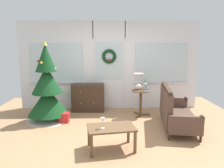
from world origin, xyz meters
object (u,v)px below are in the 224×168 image
(dresser_cabinet, at_px, (88,97))
(coffee_table, at_px, (111,130))
(gift_box, at_px, (64,117))
(settee_sofa, at_px, (174,111))
(table_lamp, at_px, (139,79))
(flower_vase, at_px, (145,86))
(side_table, at_px, (141,98))
(wine_glass, at_px, (103,121))
(christmas_tree, at_px, (47,91))

(dresser_cabinet, distance_m, coffee_table, 2.46)
(coffee_table, xyz_separation_m, gift_box, (-1.13, 1.45, -0.25))
(settee_sofa, distance_m, table_lamp, 1.30)
(flower_vase, xyz_separation_m, gift_box, (-2.05, -0.41, -0.69))
(dresser_cabinet, bearing_deg, side_table, -17.85)
(settee_sofa, distance_m, wine_glass, 1.96)
(christmas_tree, bearing_deg, dresser_cabinet, 40.07)
(table_lamp, distance_m, wine_glass, 2.26)
(settee_sofa, height_order, side_table, settee_sofa)
(table_lamp, xyz_separation_m, flower_vase, (0.16, -0.10, -0.17))
(table_lamp, xyz_separation_m, coffee_table, (-0.76, -1.96, -0.62))
(dresser_cabinet, xyz_separation_m, gift_box, (-0.51, -0.94, -0.27))
(settee_sofa, bearing_deg, dresser_cabinet, 147.12)
(settee_sofa, bearing_deg, wine_glass, -145.17)
(wine_glass, bearing_deg, side_table, 64.01)
(settee_sofa, relative_size, gift_box, 7.24)
(gift_box, bearing_deg, side_table, 13.66)
(dresser_cabinet, bearing_deg, settee_sofa, -32.88)
(flower_vase, bearing_deg, christmas_tree, -173.92)
(flower_vase, bearing_deg, side_table, 149.04)
(christmas_tree, xyz_separation_m, wine_glass, (1.40, -1.67, -0.18))
(christmas_tree, xyz_separation_m, table_lamp, (2.31, 0.36, 0.22))
(dresser_cabinet, height_order, flower_vase, flower_vase)
(settee_sofa, bearing_deg, table_lamp, 127.15)
(wine_glass, height_order, gift_box, wine_glass)
(wine_glass, xyz_separation_m, gift_box, (-0.98, 1.52, -0.45))
(table_lamp, relative_size, gift_box, 1.89)
(settee_sofa, height_order, wine_glass, settee_sofa)
(christmas_tree, relative_size, dresser_cabinet, 2.15)
(settee_sofa, height_order, table_lamp, table_lamp)
(dresser_cabinet, height_order, gift_box, dresser_cabinet)
(side_table, distance_m, flower_vase, 0.34)
(settee_sofa, xyz_separation_m, coffee_table, (-1.45, -1.05, -0.01))
(side_table, xyz_separation_m, wine_glass, (-0.97, -1.99, 0.08))
(settee_sofa, relative_size, coffee_table, 1.84)
(christmas_tree, height_order, wine_glass, christmas_tree)
(side_table, xyz_separation_m, table_lamp, (-0.06, 0.04, 0.49))
(table_lamp, distance_m, gift_box, 2.14)
(settee_sofa, bearing_deg, flower_vase, 123.19)
(dresser_cabinet, xyz_separation_m, side_table, (1.43, -0.46, 0.10))
(table_lamp, distance_m, coffee_table, 2.19)
(christmas_tree, distance_m, gift_box, 0.78)
(wine_glass, bearing_deg, gift_box, 122.83)
(wine_glass, bearing_deg, settee_sofa, 34.83)
(christmas_tree, distance_m, table_lamp, 2.35)
(side_table, relative_size, flower_vase, 1.98)
(gift_box, bearing_deg, coffee_table, -52.10)
(flower_vase, relative_size, coffee_table, 0.38)
(dresser_cabinet, bearing_deg, gift_box, -118.72)
(settee_sofa, xyz_separation_m, wine_glass, (-1.60, -1.11, 0.19))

